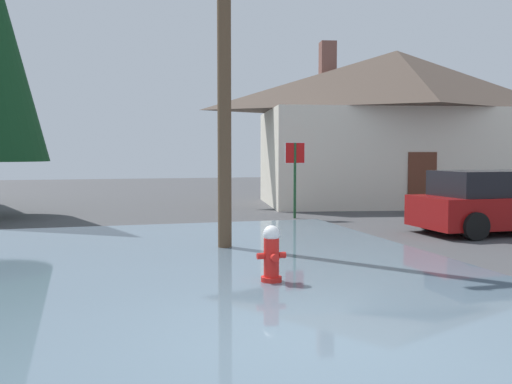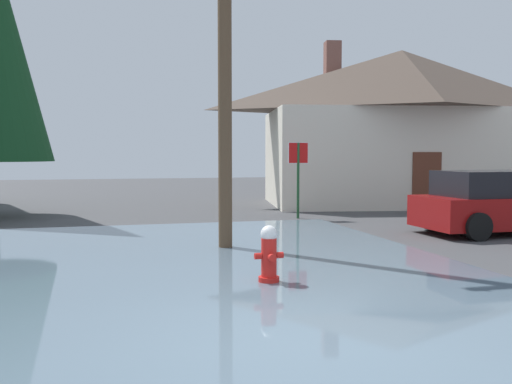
% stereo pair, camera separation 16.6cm
% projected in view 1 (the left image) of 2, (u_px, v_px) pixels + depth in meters
% --- Properties ---
extents(ground_plane, '(80.00, 80.00, 0.10)m').
position_uv_depth(ground_plane, '(315.00, 346.00, 5.88)').
color(ground_plane, '#424244').
extents(flood_puddle, '(9.07, 12.57, 0.03)m').
position_uv_depth(flood_puddle, '(203.00, 270.00, 9.43)').
color(flood_puddle, slate).
rests_on(flood_puddle, ground).
extents(lane_stop_bar, '(3.93, 0.32, 0.01)m').
position_uv_depth(lane_stop_bar, '(391.00, 383.00, 4.81)').
color(lane_stop_bar, silver).
rests_on(lane_stop_bar, ground).
extents(fire_hydrant, '(0.44, 0.38, 0.88)m').
position_uv_depth(fire_hydrant, '(271.00, 255.00, 8.49)').
color(fire_hydrant, red).
rests_on(fire_hydrant, ground).
extents(utility_pole, '(1.60, 0.28, 8.08)m').
position_uv_depth(utility_pole, '(224.00, 40.00, 11.39)').
color(utility_pole, brown).
rests_on(utility_pole, ground).
extents(stop_sign_far, '(0.64, 0.08, 2.29)m').
position_uv_depth(stop_sign_far, '(295.00, 165.00, 17.03)').
color(stop_sign_far, '#1E4C28').
rests_on(stop_sign_far, ground).
extents(house, '(11.52, 7.49, 6.35)m').
position_uv_depth(house, '(395.00, 125.00, 21.94)').
color(house, silver).
rests_on(house, ground).
extents(parked_car, '(4.43, 2.08, 1.53)m').
position_uv_depth(parked_car, '(500.00, 203.00, 13.98)').
color(parked_car, maroon).
rests_on(parked_car, ground).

